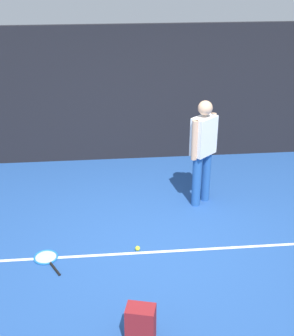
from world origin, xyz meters
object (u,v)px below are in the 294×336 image
object	(u,v)px
tennis_player	(203,147)
tennis_ball_near_player	(138,248)
backpack	(141,324)
tennis_racket	(47,258)

from	to	relation	value
tennis_player	tennis_ball_near_player	distance (m)	1.90
tennis_player	backpack	xyz separation A→B (m)	(-1.20, -2.81, -0.76)
tennis_player	tennis_ball_near_player	bearing A→B (deg)	-172.52
tennis_player	tennis_racket	bearing A→B (deg)	168.97
backpack	tennis_player	bearing A→B (deg)	-98.31
tennis_player	tennis_racket	xyz separation A→B (m)	(-2.32, -1.31, -0.95)
tennis_racket	backpack	size ratio (longest dim) A/B	1.42
tennis_player	backpack	distance (m)	3.15
tennis_player	tennis_racket	distance (m)	2.83
backpack	tennis_racket	bearing A→B (deg)	-38.40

